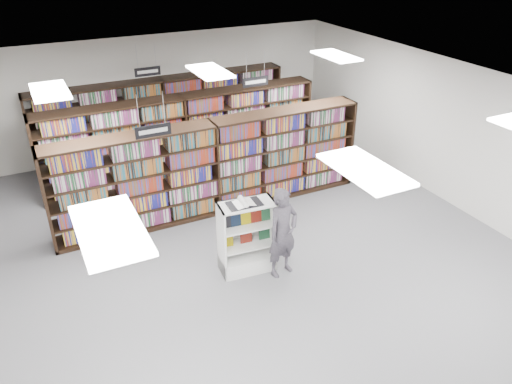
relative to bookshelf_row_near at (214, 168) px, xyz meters
name	(u,v)px	position (x,y,z in m)	size (l,w,h in m)	color
floor	(254,255)	(0.00, -2.00, -1.05)	(12.00, 12.00, 0.00)	#59595F
ceiling	(254,97)	(0.00, -2.00, 2.15)	(10.00, 12.00, 0.10)	white
wall_back	(159,94)	(0.00, 4.00, 0.55)	(10.00, 0.10, 3.20)	silver
wall_right	(458,137)	(5.00, -2.00, 0.55)	(0.10, 12.00, 3.20)	silver
bookshelf_row_near	(214,168)	(0.00, 0.00, 0.00)	(7.00, 0.60, 2.10)	black
bookshelf_row_mid	(184,137)	(0.00, 2.00, 0.00)	(7.00, 0.60, 2.10)	black
bookshelf_row_far	(164,116)	(0.00, 3.70, 0.00)	(7.00, 0.60, 2.10)	black
aisle_sign_left	(153,130)	(-1.50, -1.00, 1.48)	(0.65, 0.02, 0.80)	#B2B2B7
aisle_sign_right	(255,81)	(1.50, 1.00, 1.48)	(0.65, 0.02, 0.80)	#B2B2B7
aisle_sign_center	(148,71)	(-0.50, 3.00, 1.48)	(0.65, 0.02, 0.80)	#B2B2B7
troffer_front_left	(110,230)	(-3.00, -5.00, 2.11)	(0.60, 1.20, 0.04)	white
troffer_front_center	(365,169)	(0.00, -5.00, 2.11)	(0.60, 1.20, 0.04)	white
troffer_back_left	(50,91)	(-3.00, 0.00, 2.11)	(0.60, 1.20, 0.04)	white
troffer_back_center	(210,71)	(0.00, 0.00, 2.11)	(0.60, 1.20, 0.04)	white
troffer_back_right	(336,56)	(3.00, 0.00, 2.11)	(0.60, 1.20, 0.04)	white
endcap_display	(246,247)	(-0.31, -2.29, -0.57)	(1.05, 0.60, 1.41)	white
open_book	(244,203)	(-0.37, -2.33, 0.39)	(0.63, 0.39, 0.13)	black
shopper	(283,233)	(0.23, -2.70, -0.18)	(0.63, 0.41, 1.73)	#4E4853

